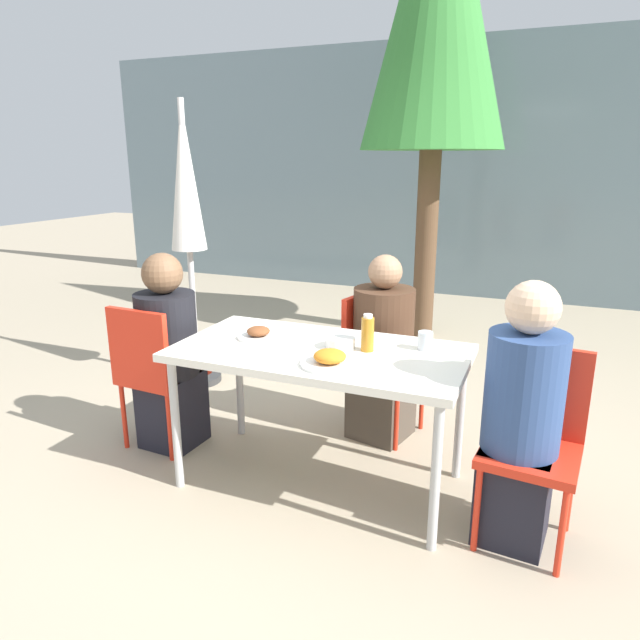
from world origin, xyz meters
name	(u,v)px	position (x,y,z in m)	size (l,w,h in m)	color
ground_plane	(320,481)	(0.00, 0.00, 0.00)	(24.00, 24.00, 0.00)	tan
building_facade	(469,172)	(0.00, 4.71, 1.50)	(10.00, 0.20, 3.00)	slate
dining_table	(320,360)	(0.00, 0.00, 0.68)	(1.44, 0.76, 0.74)	silver
chair_left	(153,367)	(-1.03, -0.02, 0.51)	(0.42, 0.42, 0.87)	red
person_left	(169,357)	(-0.97, 0.06, 0.55)	(0.34, 0.34, 1.15)	black
chair_right	(535,430)	(1.03, -0.03, 0.51)	(0.44, 0.44, 0.87)	red
person_right	(521,423)	(0.97, -0.10, 0.57)	(0.33, 0.33, 1.19)	black
chair_far	(375,353)	(0.08, 0.70, 0.51)	(0.48, 0.48, 0.87)	red
person_far	(383,355)	(0.15, 0.63, 0.52)	(0.39, 0.39, 1.13)	#473D33
closed_umbrella	(187,199)	(-1.41, 0.96, 1.38)	(0.36, 0.36, 2.05)	#333333
plate_0	(258,334)	(-0.37, 0.04, 0.76)	(0.22, 0.22, 0.06)	white
plate_1	(330,359)	(0.13, -0.20, 0.77)	(0.27, 0.27, 0.07)	white
bottle	(368,333)	(0.23, 0.06, 0.83)	(0.06, 0.06, 0.19)	#B7751E
drinking_cup	(425,341)	(0.49, 0.19, 0.79)	(0.07, 0.07, 0.09)	silver
salad_bowl	(340,342)	(0.09, 0.06, 0.77)	(0.15, 0.15, 0.06)	white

